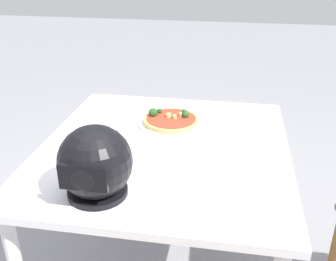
% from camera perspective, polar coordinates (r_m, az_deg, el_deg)
% --- Properties ---
extents(dining_table, '(1.00, 1.08, 0.73)m').
position_cam_1_polar(dining_table, '(1.66, -0.51, -4.71)').
color(dining_table, white).
rests_on(dining_table, ground).
extents(pizza_plate, '(0.30, 0.30, 0.01)m').
position_cam_1_polar(pizza_plate, '(1.80, 0.47, 1.04)').
color(pizza_plate, white).
rests_on(pizza_plate, dining_table).
extents(pizza, '(0.26, 0.26, 0.06)m').
position_cam_1_polar(pizza, '(1.80, 0.40, 1.64)').
color(pizza, tan).
rests_on(pizza, pizza_plate).
extents(motorcycle_helmet, '(0.24, 0.24, 0.24)m').
position_cam_1_polar(motorcycle_helmet, '(1.28, -10.49, -4.73)').
color(motorcycle_helmet, black).
rests_on(motorcycle_helmet, dining_table).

